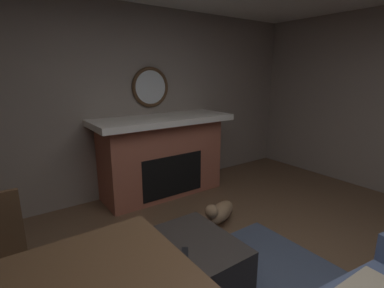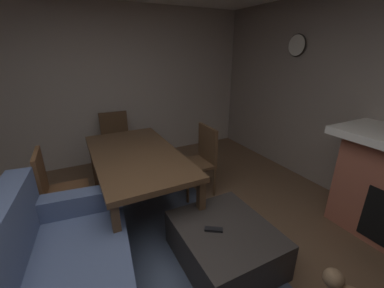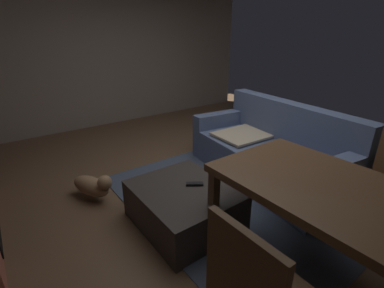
{
  "view_description": "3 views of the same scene",
  "coord_description": "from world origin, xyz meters",
  "views": [
    {
      "loc": [
        1.35,
        0.88,
        1.7
      ],
      "look_at": [
        -0.03,
        -1.05,
        1.1
      ],
      "focal_mm": 26.68,
      "sensor_mm": 36.0,
      "label": 1
    },
    {
      "loc": [
        -1.15,
        0.31,
        1.87
      ],
      "look_at": [
        0.81,
        -0.69,
        1.02
      ],
      "focal_mm": 22.92,
      "sensor_mm": 36.0,
      "label": 2
    },
    {
      "loc": [
        2.07,
        -1.99,
        1.68
      ],
      "look_at": [
        0.15,
        -0.56,
        0.71
      ],
      "focal_mm": 25.48,
      "sensor_mm": 36.0,
      "label": 3
    }
  ],
  "objects": [
    {
      "name": "small_dog",
      "position": [
        -0.61,
        -1.33,
        0.17
      ],
      "size": [
        0.55,
        0.38,
        0.28
      ],
      "color": "#8C6B4C",
      "rests_on": "ground"
    },
    {
      "name": "fireplace",
      "position": [
        -0.54,
        -2.49,
        0.57
      ],
      "size": [
        1.9,
        0.76,
        1.12
      ],
      "color": "#9E5642",
      "rests_on": "ground"
    },
    {
      "name": "round_wall_mirror",
      "position": [
        -0.54,
        -2.77,
        1.5
      ],
      "size": [
        0.56,
        0.05,
        0.56
      ],
      "color": "#4C331E"
    },
    {
      "name": "tv_remote",
      "position": [
        0.32,
        -0.66,
        0.38
      ],
      "size": [
        0.13,
        0.16,
        0.02
      ],
      "primitive_type": "cube",
      "rotation": [
        0.0,
        0.0,
        -0.6
      ],
      "color": "black",
      "rests_on": "ottoman_coffee_table"
    },
    {
      "name": "wall_back_fireplace_side",
      "position": [
        0.0,
        -2.86,
        1.28
      ],
      "size": [
        6.8,
        0.12,
        2.57
      ],
      "primitive_type": "cube",
      "color": "gray",
      "rests_on": "ground"
    },
    {
      "name": "ottoman_coffee_table",
      "position": [
        0.3,
        -0.77,
        0.19
      ],
      "size": [
        0.94,
        0.8,
        0.37
      ],
      "primitive_type": "cube",
      "color": "#2D2826",
      "rests_on": "ground"
    }
  ]
}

